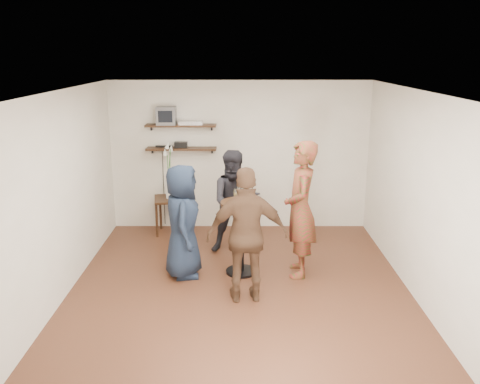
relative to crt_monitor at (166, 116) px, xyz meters
name	(u,v)px	position (x,y,z in m)	size (l,w,h in m)	color
room	(239,194)	(1.24, -2.38, -0.72)	(4.58, 5.08, 2.68)	#412014
shelf_upper	(181,125)	(0.24, 0.00, -0.17)	(1.20, 0.25, 0.04)	black
shelf_lower	(181,149)	(0.24, 0.00, -0.57)	(1.20, 0.25, 0.04)	black
crt_monitor	(166,116)	(0.00, 0.00, 0.00)	(0.32, 0.30, 0.30)	#59595B
dvd_deck	(191,123)	(0.41, 0.00, -0.12)	(0.40, 0.24, 0.06)	silver
radio	(181,145)	(0.23, 0.00, -0.50)	(0.22, 0.10, 0.10)	black
power_strip	(164,146)	(-0.07, 0.05, -0.54)	(0.30, 0.05, 0.03)	black
side_table	(170,204)	(0.04, -0.22, -1.49)	(0.61, 0.61, 0.63)	black
vase_lilies	(169,180)	(0.04, -0.22, -1.07)	(0.19, 0.20, 0.99)	silver
drinks_table	(241,228)	(1.26, -1.88, -1.34)	(0.58, 0.58, 1.06)	black
wine_glass_fl	(236,194)	(1.19, -1.93, -0.83)	(0.06, 0.06, 0.19)	silver
wine_glass_fr	(247,192)	(1.33, -1.91, -0.81)	(0.07, 0.07, 0.22)	silver
wine_glass_bl	(240,191)	(1.24, -1.83, -0.81)	(0.07, 0.07, 0.22)	silver
wine_glass_br	(243,191)	(1.29, -1.86, -0.82)	(0.07, 0.07, 0.21)	silver
person_plaid	(300,209)	(2.08, -1.92, -1.06)	(0.70, 0.46, 1.91)	#B21424
person_dark	(236,202)	(1.18, -1.07, -1.21)	(0.79, 0.61, 1.62)	black
person_navy	(182,221)	(0.45, -1.97, -1.22)	(0.78, 0.51, 1.60)	#151F30
person_brown	(247,235)	(1.33, -2.70, -1.15)	(1.01, 0.42, 1.73)	#4C3220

